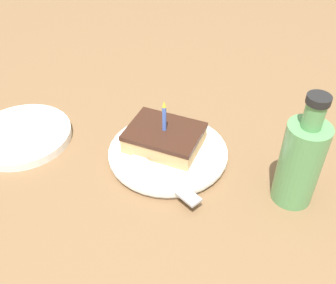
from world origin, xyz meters
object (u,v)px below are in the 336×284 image
Objects in this scene: plate at (168,153)px; cake_slice at (166,138)px; bottle at (300,162)px; fork at (166,178)px; side_plate at (22,135)px.

plate is 0.03m from cake_slice.
plate is at bearing 41.75° from cake_slice.
plate is 1.65× the size of cake_slice.
bottle reaches higher than plate.
bottle is (0.01, 0.24, 0.07)m from plate.
plate is 0.25m from bottle.
plate is at bearing -159.87° from fork.
fork is at bearing 88.22° from side_plate.
side_plate is at bearing -84.64° from bottle.
plate is at bearing -93.50° from bottle.
cake_slice is 0.30m from side_plate.
side_plate is at bearing -91.78° from fork.
cake_slice is 0.80× the size of fork.
cake_slice reaches higher than fork.
plate is 1.32× the size of fork.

